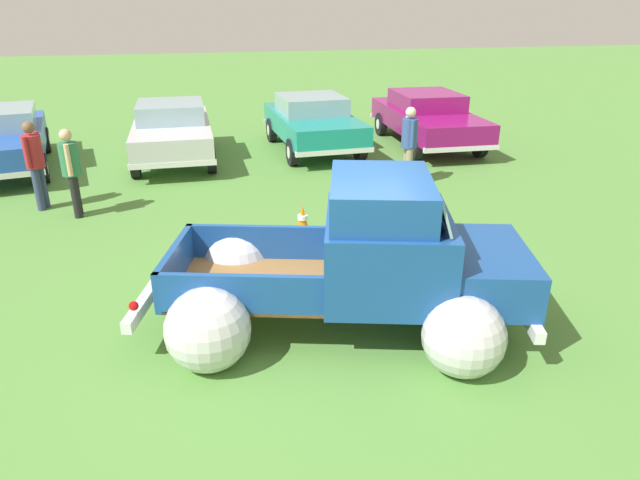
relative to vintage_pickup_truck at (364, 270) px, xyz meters
The scene contains 10 objects.
ground_plane 0.85m from the vintage_pickup_truck, 165.09° to the left, with size 80.00×80.00×0.00m, color #548C3D.
vintage_pickup_truck is the anchor object (origin of this frame).
show_car_0 10.72m from the vintage_pickup_truck, 126.41° to the left, with size 2.69×4.89×1.43m.
show_car_1 8.99m from the vintage_pickup_truck, 105.77° to the left, with size 1.96×4.26×1.43m.
show_car_2 9.01m from the vintage_pickup_truck, 82.33° to the left, with size 2.16×4.27×1.43m.
show_car_3 9.88m from the vintage_pickup_truck, 63.40° to the left, with size 2.03×4.71×1.43m.
spectator_0 6.42m from the vintage_pickup_truck, 130.39° to the left, with size 0.37×0.54×1.65m.
spectator_1 6.07m from the vintage_pickup_truck, 64.45° to the left, with size 0.37×0.54×1.69m.
spectator_2 7.34m from the vintage_pickup_truck, 131.83° to the left, with size 0.42×0.53×1.71m.
lane_cone_0 2.86m from the vintage_pickup_truck, 94.75° to the left, with size 0.36×0.36×0.63m.
Camera 1 is at (-1.48, -6.05, 3.80)m, focal length 31.93 mm.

